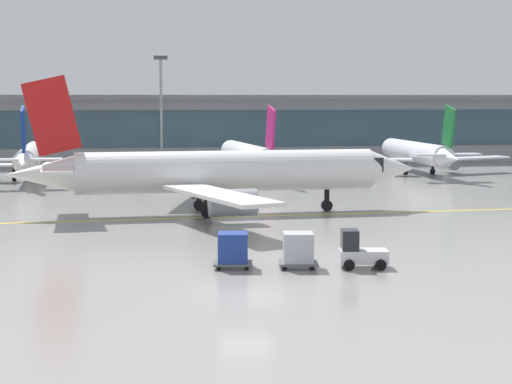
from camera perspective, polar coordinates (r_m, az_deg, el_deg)
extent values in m
plane|color=gray|center=(39.96, -0.72, -6.97)|extent=(400.00, 400.00, 0.00)
cube|color=yellow|center=(65.90, -1.78, -1.68)|extent=(109.86, 6.19, 0.01)
cube|color=#9EA3A8|center=(121.58, -5.92, 4.09)|extent=(174.48, 8.00, 9.00)
cube|color=#385666|center=(117.49, -5.84, 4.24)|extent=(167.50, 0.16, 5.04)
cube|color=slate|center=(119.99, -5.91, 6.36)|extent=(181.46, 11.00, 0.60)
cylinder|color=white|center=(99.06, -14.91, 2.32)|extent=(3.55, 18.42, 2.54)
cone|color=white|center=(109.70, -14.59, 2.70)|extent=(2.58, 3.18, 2.42)
cube|color=black|center=(107.66, -14.65, 2.80)|extent=(2.11, 2.39, 0.89)
cone|color=white|center=(87.93, -15.34, 1.82)|extent=(2.38, 4.18, 2.16)
cube|color=white|center=(97.45, -11.13, 1.94)|extent=(10.67, 5.71, 0.21)
cylinder|color=#999EA3|center=(98.63, -12.34, 1.55)|extent=(1.72, 2.77, 1.57)
cube|color=navy|center=(88.55, -15.37, 4.08)|extent=(0.46, 3.44, 4.79)
cube|color=white|center=(89.15, -16.50, 2.09)|extent=(3.83, 2.00, 0.18)
cube|color=white|center=(88.90, -14.09, 2.15)|extent=(3.83, 2.00, 0.18)
cylinder|color=black|center=(105.59, -14.68, 1.50)|extent=(0.33, 0.33, 1.35)
cylinder|color=black|center=(105.61, -14.68, 1.32)|extent=(0.45, 0.69, 0.67)
cylinder|color=black|center=(97.84, -15.94, 1.10)|extent=(0.33, 0.33, 1.35)
cylinder|color=black|center=(97.87, -15.93, 0.90)|extent=(0.45, 0.69, 0.67)
cylinder|color=black|center=(97.64, -13.93, 1.14)|extent=(0.33, 0.33, 1.35)
cylinder|color=black|center=(97.67, -13.92, 0.95)|extent=(0.45, 0.69, 0.67)
cylinder|color=white|center=(98.73, -0.57, 2.52)|extent=(4.33, 18.47, 2.54)
cone|color=white|center=(109.13, -1.88, 2.88)|extent=(2.70, 3.27, 2.42)
cube|color=black|center=(107.12, -1.65, 2.99)|extent=(2.20, 2.47, 0.89)
cone|color=white|center=(87.91, 1.12, 2.05)|extent=(2.55, 4.26, 2.16)
cube|color=white|center=(96.01, -4.15, 1.98)|extent=(10.73, 4.24, 0.21)
cylinder|color=#999EA3|center=(97.54, -3.05, 1.64)|extent=(1.83, 2.83, 1.57)
cube|color=white|center=(99.06, 3.29, 2.12)|extent=(10.61, 6.09, 0.21)
cylinder|color=#999EA3|center=(99.59, 1.95, 1.74)|extent=(1.83, 2.83, 1.57)
cube|color=#B21E66|center=(88.51, 0.98, 4.31)|extent=(0.60, 3.44, 4.79)
cube|color=white|center=(88.50, -0.24, 2.32)|extent=(3.90, 2.15, 0.18)
cube|color=white|center=(89.46, 2.09, 2.36)|extent=(3.90, 2.15, 0.18)
cylinder|color=black|center=(105.10, -1.38, 1.69)|extent=(0.33, 0.33, 1.35)
cylinder|color=black|center=(105.13, -1.38, 1.50)|extent=(0.48, 0.71, 0.67)
cylinder|color=black|center=(97.04, -1.36, 1.30)|extent=(0.33, 0.33, 1.35)
cylinder|color=black|center=(97.07, -1.36, 1.10)|extent=(0.48, 0.71, 0.67)
cylinder|color=black|center=(97.85, 0.61, 1.34)|extent=(0.33, 0.33, 1.35)
cylinder|color=black|center=(97.88, 0.61, 1.15)|extent=(0.48, 0.71, 0.67)
cylinder|color=silver|center=(105.43, 10.64, 2.65)|extent=(2.91, 18.35, 2.54)
cone|color=silver|center=(115.49, 8.82, 3.00)|extent=(2.48, 3.10, 2.42)
cube|color=black|center=(113.55, 9.14, 3.10)|extent=(2.03, 2.33, 0.89)
cone|color=silver|center=(95.02, 12.95, 2.21)|extent=(2.24, 4.11, 2.16)
cube|color=silver|center=(101.99, 7.48, 2.19)|extent=(10.73, 5.00, 0.21)
cylinder|color=#999EA3|center=(103.74, 8.40, 1.86)|extent=(1.62, 2.72, 1.57)
cube|color=silver|center=(106.51, 14.20, 2.23)|extent=(10.71, 5.38, 0.21)
cylinder|color=#999EA3|center=(106.77, 12.92, 1.89)|extent=(1.62, 2.72, 1.57)
cube|color=#19662D|center=(95.60, 12.82, 4.30)|extent=(0.34, 3.43, 4.79)
cube|color=silver|center=(95.34, 11.66, 2.48)|extent=(3.77, 1.87, 0.18)
cube|color=silver|center=(96.75, 13.73, 2.49)|extent=(3.77, 1.87, 0.18)
cylinder|color=black|center=(111.58, 9.49, 1.87)|extent=(0.33, 0.33, 1.35)
cylinder|color=black|center=(111.61, 9.48, 1.70)|extent=(0.42, 0.68, 0.67)
cylinder|color=black|center=(103.58, 10.01, 1.52)|extent=(0.33, 0.33, 1.35)
cylinder|color=black|center=(103.61, 10.00, 1.34)|extent=(0.42, 0.68, 0.67)
cylinder|color=black|center=(104.78, 11.78, 1.54)|extent=(0.33, 0.33, 1.35)
cylinder|color=black|center=(104.81, 11.78, 1.36)|extent=(0.42, 0.68, 0.67)
cylinder|color=white|center=(67.50, -1.99, 1.40)|extent=(23.85, 4.54, 3.29)
cone|color=white|center=(71.06, 9.09, 1.57)|extent=(4.11, 3.33, 3.13)
cube|color=black|center=(70.16, 7.08, 1.88)|extent=(3.10, 2.72, 1.15)
cone|color=white|center=(66.69, -14.36, 1.14)|extent=(5.41, 3.07, 2.80)
cube|color=white|center=(75.61, -4.47, 1.23)|extent=(6.07, 13.91, 0.27)
cylinder|color=#999EA3|center=(73.22, -3.08, 0.35)|extent=(3.59, 2.22, 2.03)
cube|color=white|center=(59.00, -2.50, -0.20)|extent=(7.36, 13.83, 0.27)
cylinder|color=#999EA3|center=(62.00, -1.56, -0.73)|extent=(3.59, 2.22, 2.03)
cube|color=red|center=(66.41, -13.56, 5.00)|extent=(4.45, 0.58, 6.20)
cube|color=white|center=(69.01, -13.08, 1.76)|extent=(2.58, 4.96, 0.23)
cube|color=white|center=(64.18, -13.20, 1.42)|extent=(2.58, 4.96, 0.23)
cylinder|color=black|center=(69.58, 4.78, -0.56)|extent=(0.43, 0.43, 1.74)
cylinder|color=black|center=(69.64, 4.78, -0.91)|extent=(0.90, 0.58, 0.87)
cylinder|color=black|center=(69.67, -3.85, -0.54)|extent=(0.43, 0.43, 1.74)
cylinder|color=black|center=(69.72, -3.85, -0.90)|extent=(0.90, 0.58, 0.87)
cylinder|color=black|center=(65.28, -3.34, -1.00)|extent=(0.43, 0.43, 1.74)
cylinder|color=black|center=(65.34, -3.33, -1.38)|extent=(0.90, 0.58, 0.87)
cube|color=silver|center=(46.58, 7.22, -4.29)|extent=(2.76, 1.74, 0.70)
cube|color=#1E2328|center=(46.32, 6.31, -3.21)|extent=(1.06, 1.35, 1.10)
cylinder|color=black|center=(47.44, 8.12, -4.54)|extent=(0.62, 0.30, 0.60)
cylinder|color=black|center=(46.09, 8.38, -4.86)|extent=(0.62, 0.30, 0.60)
cylinder|color=black|center=(47.22, 6.07, -4.56)|extent=(0.62, 0.30, 0.60)
cylinder|color=black|center=(45.85, 6.27, -4.89)|extent=(0.62, 0.30, 0.60)
cube|color=#595B60|center=(46.30, 2.85, -4.78)|extent=(2.30, 1.87, 0.12)
cube|color=#B2B7C1|center=(46.14, 2.85, -3.73)|extent=(1.79, 1.70, 1.60)
cylinder|color=black|center=(47.07, 3.71, -4.81)|extent=(0.23, 0.13, 0.22)
cylinder|color=black|center=(45.70, 3.84, -5.15)|extent=(0.23, 0.13, 0.22)
cylinder|color=black|center=(46.98, 1.88, -4.82)|extent=(0.23, 0.13, 0.22)
cylinder|color=black|center=(45.61, 1.96, -5.16)|extent=(0.23, 0.13, 0.22)
cube|color=#595B60|center=(46.22, -1.56, -4.79)|extent=(2.30, 1.87, 0.12)
cube|color=navy|center=(46.06, -1.56, -3.74)|extent=(1.79, 1.70, 1.60)
cylinder|color=black|center=(46.94, -0.62, -4.83)|extent=(0.23, 0.13, 0.22)
cylinder|color=black|center=(45.56, -0.62, -5.17)|extent=(0.23, 0.13, 0.22)
cylinder|color=black|center=(46.96, -2.46, -4.83)|extent=(0.23, 0.13, 0.22)
cylinder|color=black|center=(45.59, -2.52, -5.17)|extent=(0.23, 0.13, 0.22)
cylinder|color=gray|center=(112.37, -6.38, 5.22)|extent=(0.36, 0.36, 14.16)
cube|color=#3F3F42|center=(112.47, -6.43, 8.96)|extent=(1.80, 0.30, 0.50)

